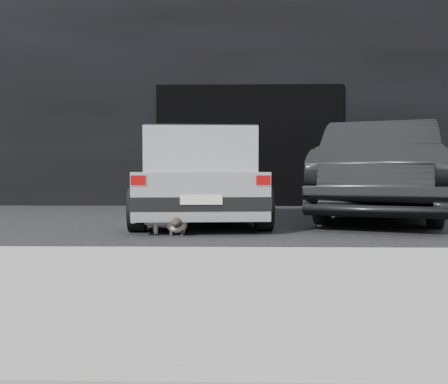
{
  "coord_description": "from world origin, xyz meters",
  "views": [
    {
      "loc": [
        0.67,
        -6.24,
        0.71
      ],
      "look_at": [
        0.56,
        -0.88,
        0.5
      ],
      "focal_mm": 38.0,
      "sensor_mm": 36.0,
      "label": 1
    }
  ],
  "objects_px": {
    "second_car": "(380,169)",
    "cat_siamese": "(177,224)",
    "cat_white": "(172,217)",
    "silver_hatchback": "(200,173)"
  },
  "relations": [
    {
      "from": "silver_hatchback",
      "to": "cat_siamese",
      "type": "relative_size",
      "value": 5.04
    },
    {
      "from": "silver_hatchback",
      "to": "cat_siamese",
      "type": "xyz_separation_m",
      "value": [
        -0.17,
        -1.46,
        -0.6
      ]
    },
    {
      "from": "second_car",
      "to": "cat_siamese",
      "type": "bearing_deg",
      "value": -125.57
    },
    {
      "from": "second_car",
      "to": "cat_white",
      "type": "relative_size",
      "value": 6.07
    },
    {
      "from": "silver_hatchback",
      "to": "cat_siamese",
      "type": "height_order",
      "value": "silver_hatchback"
    },
    {
      "from": "second_car",
      "to": "cat_siamese",
      "type": "xyz_separation_m",
      "value": [
        -3.0,
        -2.18,
        -0.66
      ]
    },
    {
      "from": "cat_siamese",
      "to": "cat_white",
      "type": "xyz_separation_m",
      "value": [
        -0.08,
        0.16,
        0.07
      ]
    },
    {
      "from": "second_car",
      "to": "cat_siamese",
      "type": "height_order",
      "value": "second_car"
    },
    {
      "from": "cat_white",
      "to": "second_car",
      "type": "bearing_deg",
      "value": 108.84
    },
    {
      "from": "silver_hatchback",
      "to": "cat_siamese",
      "type": "bearing_deg",
      "value": -101.06
    }
  ]
}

